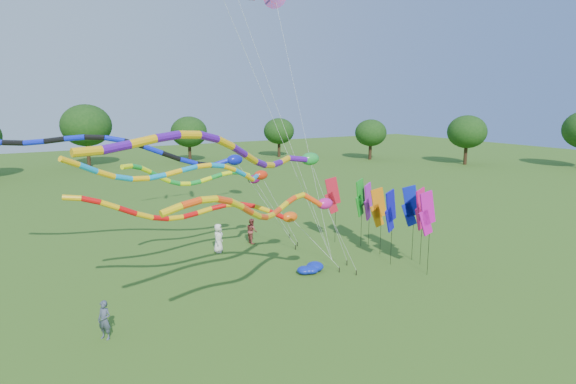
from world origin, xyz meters
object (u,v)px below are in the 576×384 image
blue_nylon_heap (297,267)px  person_c (252,231)px  tube_kite_orange (281,205)px  person_b (104,320)px  tube_kite_red (216,212)px  person_a (218,238)px

blue_nylon_heap → person_c: bearing=87.7°
tube_kite_orange → person_c: tube_kite_orange is taller
person_b → person_c: person_c is taller
blue_nylon_heap → person_b: bearing=-166.3°
tube_kite_red → blue_nylon_heap: tube_kite_red is taller
tube_kite_orange → blue_nylon_heap: 8.15m
blue_nylon_heap → person_a: size_ratio=0.71×
blue_nylon_heap → tube_kite_red: bearing=-173.8°
blue_nylon_heap → tube_kite_orange: bearing=-128.1°
person_a → tube_kite_orange: bearing=-148.1°
tube_kite_red → person_c: size_ratio=7.93×
person_a → person_b: 11.55m
tube_kite_red → person_b: (-5.80, -2.08, -3.33)m
tube_kite_orange → person_c: bearing=46.2°
person_a → person_b: size_ratio=1.14×
person_a → person_c: person_a is taller
tube_kite_red → person_b: size_ratio=8.28×
tube_kite_orange → person_a: size_ratio=6.49×
blue_nylon_heap → person_c: person_c is taller
person_a → person_b: (-8.33, -8.00, -0.11)m
tube_kite_orange → blue_nylon_heap: bearing=28.9°
tube_kite_red → person_a: tube_kite_red is taller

